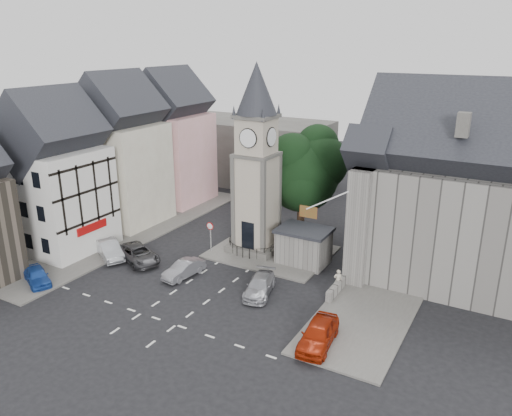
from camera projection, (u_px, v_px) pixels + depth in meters
The scene contains 23 objects.
ground at pixel (205, 286), 38.09m from camera, with size 120.00×120.00×0.00m, color black.
pavement_west at pixel (135, 231), 48.84m from camera, with size 6.00×30.00×0.14m, color #595651.
pavement_east at pixel (390, 279), 39.09m from camera, with size 6.00×26.00×0.14m, color #595651.
central_island at pixel (271, 252), 43.97m from camera, with size 10.00×8.00×0.16m, color #595651.
road_markings at pixel (158, 319), 33.55m from camera, with size 20.00×8.00×0.01m, color silver.
clock_tower at pixel (256, 161), 42.09m from camera, with size 4.86×4.86×16.25m.
stone_shelter at pixel (304, 246), 41.55m from camera, with size 4.30×3.30×3.08m.
town_tree at pixel (302, 165), 45.66m from camera, with size 7.20×7.20×10.80m.
warning_sign_post at pixel (210, 231), 43.42m from camera, with size 0.70×0.19×2.85m.
terrace_pink at pixel (172, 145), 56.41m from camera, with size 8.10×7.60×12.80m.
terrace_cream at pixel (122, 159), 49.81m from camera, with size 8.10×7.60×12.80m.
terrace_tudor at pixel (56, 181), 43.33m from camera, with size 8.10×7.60×12.00m.
backdrop_west at pixel (252, 151), 65.51m from camera, with size 20.00×10.00×8.00m, color #4C4944.
east_building at pixel (454, 200), 37.91m from camera, with size 14.40×11.40×12.60m.
east_boundary_wall at pixel (363, 258), 41.92m from camera, with size 0.40×16.00×0.90m, color slate.
flagpole at pixel (327, 201), 35.43m from camera, with size 3.68×0.10×2.74m.
car_west_blue at pixel (37, 276), 38.29m from camera, with size 1.52×3.77×1.28m, color #1C459F.
car_west_silver at pixel (109, 250), 42.86m from camera, with size 1.54×4.41×1.45m, color #9A9DA2.
car_west_grey at pixel (138, 254), 42.09m from camera, with size 2.27×4.93×1.37m, color #333336.
car_island_silver at pixel (184, 269), 39.42m from camera, with size 1.34×3.84×1.27m, color gray.
car_island_east at pixel (260, 286), 36.77m from camera, with size 1.77×4.36×1.27m, color #999AA1.
car_east_red at pixel (318, 334), 30.47m from camera, with size 1.83×4.55×1.55m, color #9B2008.
pedestrian at pixel (338, 280), 37.09m from camera, with size 0.63×0.42×1.73m, color #B6AC96.
Camera 1 is at (20.18, -27.87, 17.82)m, focal length 35.00 mm.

